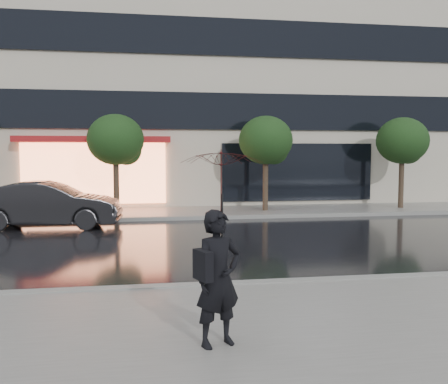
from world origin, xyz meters
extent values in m
plane|color=black|center=(0.00, 0.00, 0.00)|extent=(120.00, 120.00, 0.00)
cube|color=slate|center=(0.00, -3.25, 0.06)|extent=(60.00, 4.50, 0.12)
cube|color=slate|center=(0.00, 10.25, 0.06)|extent=(60.00, 3.50, 0.12)
cube|color=gray|center=(0.00, -1.00, 0.07)|extent=(60.00, 0.25, 0.14)
cube|color=gray|center=(0.00, 8.50, 0.07)|extent=(60.00, 0.25, 0.14)
cube|color=beige|center=(0.00, 18.00, 9.00)|extent=(30.00, 12.00, 18.00)
cube|color=black|center=(0.00, 11.94, 4.30)|extent=(28.00, 0.12, 1.60)
cube|color=black|center=(0.00, 11.94, 7.50)|extent=(28.00, 0.12, 1.60)
cube|color=#FF8C59|center=(-4.00, 11.92, 1.60)|extent=(6.00, 0.10, 2.60)
cube|color=maroon|center=(-4.00, 11.59, 3.05)|extent=(6.40, 0.70, 0.25)
cube|color=black|center=(5.00, 11.94, 1.60)|extent=(7.00, 0.10, 2.60)
cylinder|color=#33261C|center=(-3.00, 10.00, 1.10)|extent=(0.22, 0.22, 2.20)
ellipsoid|color=black|center=(-3.00, 10.00, 3.00)|extent=(2.20, 2.20, 1.98)
sphere|color=black|center=(-2.60, 10.20, 2.60)|extent=(1.20, 1.20, 1.20)
cylinder|color=#33261C|center=(3.00, 10.00, 1.10)|extent=(0.22, 0.22, 2.20)
ellipsoid|color=black|center=(3.00, 10.00, 3.00)|extent=(2.20, 2.20, 1.98)
sphere|color=black|center=(3.40, 10.20, 2.60)|extent=(1.20, 1.20, 1.20)
cylinder|color=#33261C|center=(9.00, 10.00, 1.10)|extent=(0.22, 0.22, 2.20)
ellipsoid|color=black|center=(9.00, 10.00, 3.00)|extent=(2.20, 2.20, 1.98)
sphere|color=black|center=(9.40, 10.20, 2.60)|extent=(1.20, 1.20, 1.20)
imported|color=black|center=(-5.08, 7.30, 0.77)|extent=(4.79, 1.95, 1.55)
imported|color=black|center=(-1.04, -3.87, 0.97)|extent=(0.73, 0.62, 1.71)
imported|color=#370A0A|center=(-0.99, -3.84, 2.12)|extent=(1.33, 1.34, 0.93)
cylinder|color=black|center=(-0.99, -3.84, 1.60)|extent=(0.02, 0.02, 0.85)
cube|color=black|center=(-1.25, -4.01, 1.18)|extent=(0.23, 0.34, 0.36)
camera|label=1|loc=(-1.94, -9.89, 2.55)|focal=40.00mm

